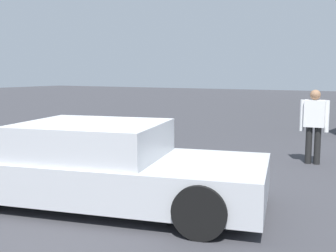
{
  "coord_description": "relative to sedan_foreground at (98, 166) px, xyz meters",
  "views": [
    {
      "loc": [
        3.45,
        -4.45,
        1.88
      ],
      "look_at": [
        -0.2,
        2.05,
        0.9
      ],
      "focal_mm": 43.56,
      "sensor_mm": 36.0,
      "label": 1
    }
  ],
  "objects": [
    {
      "name": "sedan_foreground",
      "position": [
        0.0,
        0.0,
        0.0
      ],
      "size": [
        4.98,
        2.83,
        1.18
      ],
      "rotation": [
        0.0,
        0.0,
        0.23
      ],
      "color": "#B7BABF",
      "rests_on": "ground_plane"
    },
    {
      "name": "pedestrian",
      "position": [
        2.23,
        4.19,
        0.36
      ],
      "size": [
        0.57,
        0.28,
        1.54
      ],
      "rotation": [
        0.0,
        0.0,
        1.67
      ],
      "color": "black",
      "rests_on": "ground_plane"
    },
    {
      "name": "ground_plane",
      "position": [
        0.23,
        -0.05,
        -0.55
      ],
      "size": [
        80.0,
        80.0,
        0.0
      ],
      "primitive_type": "plane",
      "color": "#38383D"
    }
  ]
}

